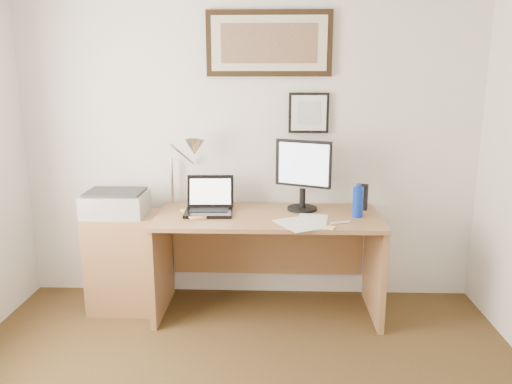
{
  "coord_description": "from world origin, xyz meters",
  "views": [
    {
      "loc": [
        0.19,
        -1.8,
        1.72
      ],
      "look_at": [
        0.07,
        1.43,
        0.97
      ],
      "focal_mm": 35.0,
      "sensor_mm": 36.0,
      "label": 1
    }
  ],
  "objects_px": {
    "water_bottle": "(358,202)",
    "lcd_monitor": "(303,172)",
    "desk": "(268,242)",
    "laptop": "(209,205)",
    "book": "(185,215)",
    "side_cabinet": "(125,261)",
    "printer": "(116,203)"
  },
  "relations": [
    {
      "from": "desk",
      "to": "laptop",
      "type": "relative_size",
      "value": 4.56
    },
    {
      "from": "desk",
      "to": "book",
      "type": "bearing_deg",
      "value": -166.36
    },
    {
      "from": "water_bottle",
      "to": "lcd_monitor",
      "type": "height_order",
      "value": "lcd_monitor"
    },
    {
      "from": "lcd_monitor",
      "to": "printer",
      "type": "xyz_separation_m",
      "value": [
        -1.36,
        -0.1,
        -0.22
      ]
    },
    {
      "from": "lcd_monitor",
      "to": "side_cabinet",
      "type": "bearing_deg",
      "value": -176.02
    },
    {
      "from": "water_bottle",
      "to": "lcd_monitor",
      "type": "relative_size",
      "value": 0.41
    },
    {
      "from": "desk",
      "to": "printer",
      "type": "xyz_separation_m",
      "value": [
        -1.11,
        -0.04,
        0.3
      ]
    },
    {
      "from": "water_bottle",
      "to": "desk",
      "type": "relative_size",
      "value": 0.13
    },
    {
      "from": "book",
      "to": "laptop",
      "type": "relative_size",
      "value": 0.74
    },
    {
      "from": "water_bottle",
      "to": "lcd_monitor",
      "type": "distance_m",
      "value": 0.45
    },
    {
      "from": "laptop",
      "to": "lcd_monitor",
      "type": "height_order",
      "value": "lcd_monitor"
    },
    {
      "from": "book",
      "to": "lcd_monitor",
      "type": "relative_size",
      "value": 0.5
    },
    {
      "from": "book",
      "to": "printer",
      "type": "relative_size",
      "value": 0.59
    },
    {
      "from": "side_cabinet",
      "to": "desk",
      "type": "distance_m",
      "value": 1.08
    },
    {
      "from": "lcd_monitor",
      "to": "printer",
      "type": "relative_size",
      "value": 1.18
    },
    {
      "from": "side_cabinet",
      "to": "laptop",
      "type": "bearing_deg",
      "value": -0.13
    },
    {
      "from": "water_bottle",
      "to": "laptop",
      "type": "relative_size",
      "value": 0.61
    },
    {
      "from": "book",
      "to": "desk",
      "type": "xyz_separation_m",
      "value": [
        0.58,
        0.14,
        -0.25
      ]
    },
    {
      "from": "book",
      "to": "lcd_monitor",
      "type": "distance_m",
      "value": 0.9
    },
    {
      "from": "desk",
      "to": "laptop",
      "type": "bearing_deg",
      "value": -175.06
    },
    {
      "from": "desk",
      "to": "side_cabinet",
      "type": "bearing_deg",
      "value": -178.11
    },
    {
      "from": "side_cabinet",
      "to": "laptop",
      "type": "xyz_separation_m",
      "value": [
        0.65,
        -0.0,
        0.44
      ]
    },
    {
      "from": "side_cabinet",
      "to": "book",
      "type": "height_order",
      "value": "book"
    },
    {
      "from": "laptop",
      "to": "desk",
      "type": "bearing_deg",
      "value": 4.94
    },
    {
      "from": "water_bottle",
      "to": "lcd_monitor",
      "type": "bearing_deg",
      "value": 156.6
    },
    {
      "from": "printer",
      "to": "book",
      "type": "bearing_deg",
      "value": -10.41
    },
    {
      "from": "side_cabinet",
      "to": "laptop",
      "type": "height_order",
      "value": "laptop"
    },
    {
      "from": "water_bottle",
      "to": "laptop",
      "type": "height_order",
      "value": "laptop"
    },
    {
      "from": "laptop",
      "to": "printer",
      "type": "height_order",
      "value": "laptop"
    },
    {
      "from": "book",
      "to": "laptop",
      "type": "height_order",
      "value": "laptop"
    },
    {
      "from": "desk",
      "to": "printer",
      "type": "height_order",
      "value": "printer"
    },
    {
      "from": "water_bottle",
      "to": "printer",
      "type": "height_order",
      "value": "water_bottle"
    }
  ]
}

